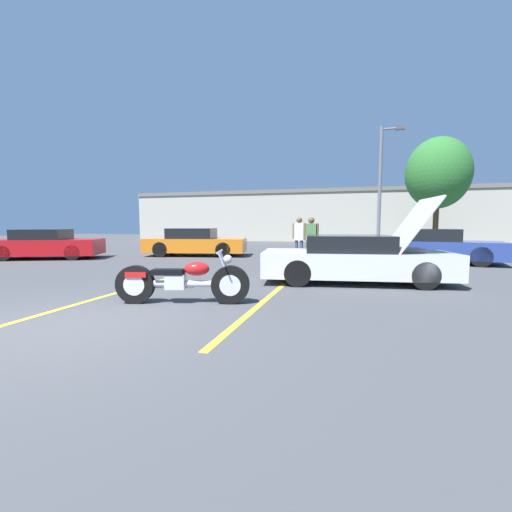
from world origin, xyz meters
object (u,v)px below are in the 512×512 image
tree_background (438,173)px  show_car_hood_open (355,259)px  light_pole (382,183)px  spectator_near_motorcycle (299,235)px  spectator_by_show_car (311,237)px  parked_car_mid_row (195,243)px  motorcycle (182,281)px  parked_car_left_row (47,245)px  parked_car_right_row (433,247)px

tree_background → show_car_hood_open: size_ratio=1.37×
tree_background → light_pole: bearing=-133.2°
tree_background → spectator_near_motorcycle: bearing=-125.2°
spectator_by_show_car → tree_background: bearing=60.4°
tree_background → parked_car_mid_row: tree_background is taller
motorcycle → parked_car_left_row: 11.21m
tree_background → parked_car_right_row: 9.48m
tree_background → parked_car_right_row: bearing=-101.8°
parked_car_mid_row → spectator_by_show_car: bearing=-35.4°
tree_background → motorcycle: tree_background is taller
motorcycle → show_car_hood_open: size_ratio=0.51×
light_pole → spectator_near_motorcycle: (-3.37, -5.99, -2.58)m
parked_car_right_row → parked_car_left_row: size_ratio=1.03×
light_pole → show_car_hood_open: bearing=-97.0°
parked_car_mid_row → parked_car_left_row: (-5.45, -3.07, -0.01)m
show_car_hood_open → parked_car_right_row: bearing=53.8°
motorcycle → spectator_near_motorcycle: spectator_near_motorcycle is taller
motorcycle → parked_car_right_row: parked_car_right_row is taller
light_pole → motorcycle: light_pole is taller
parked_car_left_row → spectator_near_motorcycle: size_ratio=2.63×
tree_background → parked_car_left_row: size_ratio=1.44×
light_pole → spectator_near_motorcycle: 7.34m
spectator_near_motorcycle → spectator_by_show_car: 1.35m
show_car_hood_open → parked_car_left_row: bearing=160.2°
spectator_near_motorcycle → parked_car_mid_row: bearing=165.7°
show_car_hood_open → parked_car_right_row: 6.14m
parked_car_right_row → show_car_hood_open: bearing=-109.1°
show_car_hood_open → parked_car_mid_row: (-7.21, 5.63, 0.02)m
light_pole → spectator_by_show_car: bearing=-111.0°
light_pole → parked_car_right_row: light_pole is taller
tree_background → show_car_hood_open: 15.17m
light_pole → parked_car_right_row: 5.96m
parked_car_mid_row → parked_car_right_row: bearing=-12.8°
spectator_near_motorcycle → light_pole: bearing=60.6°
tree_background → parked_car_mid_row: 14.95m
show_car_hood_open → spectator_by_show_car: (-1.50, 3.13, 0.44)m
motorcycle → show_car_hood_open: bearing=31.9°
show_car_hood_open → parked_car_right_row: (2.87, 5.43, 0.03)m
motorcycle → parked_car_right_row: 10.57m
motorcycle → parked_car_mid_row: bearing=99.8°
light_pole → motorcycle: (-4.35, -13.62, -3.21)m
light_pole → spectator_by_show_car: 8.13m
parked_car_mid_row → parked_car_left_row: bearing=-162.2°
tree_background → spectator_near_motorcycle: tree_background is taller
motorcycle → parked_car_right_row: size_ratio=0.52×
light_pole → parked_car_right_row: size_ratio=1.37×
parked_car_right_row → spectator_by_show_car: spectator_by_show_car is taller
parked_car_right_row → parked_car_mid_row: bearing=-172.4°
light_pole → parked_car_right_row: (1.61, -4.89, -3.00)m
parked_car_mid_row → parked_car_right_row: (10.07, -0.20, 0.01)m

